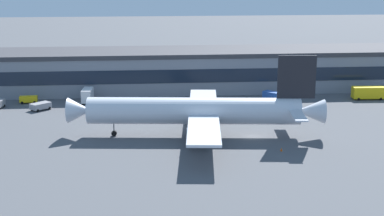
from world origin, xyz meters
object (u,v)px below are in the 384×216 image
at_px(stair_truck, 87,95).
at_px(traffic_cone_0, 281,150).
at_px(pushback_tractor, 41,106).
at_px(crew_van, 273,96).
at_px(fuel_truck, 368,92).
at_px(airliner, 198,111).
at_px(follow_me_car, 29,99).

bearing_deg(stair_truck, traffic_cone_0, -47.54).
height_order(pushback_tractor, stair_truck, stair_truck).
relative_size(crew_van, traffic_cone_0, 8.84).
height_order(crew_van, stair_truck, stair_truck).
bearing_deg(fuel_truck, crew_van, -178.98).
height_order(airliner, traffic_cone_0, airliner).
height_order(fuel_truck, crew_van, fuel_truck).
height_order(pushback_tractor, fuel_truck, fuel_truck).
bearing_deg(crew_van, fuel_truck, 1.02).
xyz_separation_m(pushback_tractor, stair_truck, (10.64, 6.86, 0.93)).
relative_size(follow_me_car, traffic_cone_0, 7.41).
height_order(fuel_truck, traffic_cone_0, fuel_truck).
relative_size(pushback_tractor, traffic_cone_0, 8.66).
distance_m(fuel_truck, crew_van, 25.38).
relative_size(fuel_truck, stair_truck, 1.39).
bearing_deg(follow_me_car, airliner, -39.56).
distance_m(pushback_tractor, follow_me_car, 8.59).
distance_m(fuel_truck, stair_truck, 73.14).
bearing_deg(stair_truck, fuel_truck, -2.11).
xyz_separation_m(airliner, crew_van, (22.43, 29.42, -3.91)).
relative_size(fuel_truck, traffic_cone_0, 14.02).
distance_m(airliner, stair_truck, 41.37).
distance_m(airliner, fuel_truck, 56.47).
xyz_separation_m(crew_van, traffic_cone_0, (-7.69, -40.60, -1.16)).
bearing_deg(crew_van, traffic_cone_0, -100.73).
relative_size(follow_me_car, crew_van, 0.84).
bearing_deg(pushback_tractor, stair_truck, 32.81).
bearing_deg(crew_van, airliner, -127.32).
bearing_deg(traffic_cone_0, airliner, 142.83).
relative_size(pushback_tractor, crew_van, 0.98).
relative_size(airliner, traffic_cone_0, 86.38).
bearing_deg(crew_van, stair_truck, 176.23).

